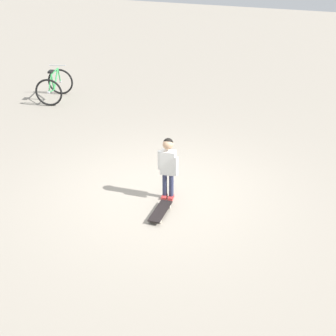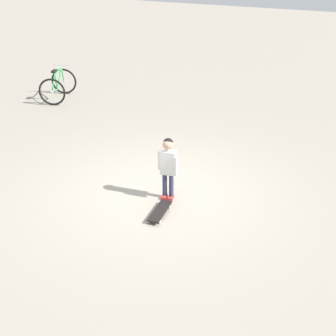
% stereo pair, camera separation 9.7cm
% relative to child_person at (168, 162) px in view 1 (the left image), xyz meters
% --- Properties ---
extents(ground_plane, '(50.00, 50.00, 0.00)m').
position_rel_child_person_xyz_m(ground_plane, '(-0.11, -0.26, -0.66)').
color(ground_plane, '#9E9384').
extents(child_person, '(0.22, 0.40, 1.06)m').
position_rel_child_person_xyz_m(child_person, '(0.00, 0.00, 0.00)').
color(child_person, '#2D3351').
rests_on(child_person, ground).
extents(skateboard, '(0.67, 0.28, 0.07)m').
position_rel_child_person_xyz_m(skateboard, '(0.51, 0.13, -0.60)').
color(skateboard, black).
rests_on(skateboard, ground).
extents(bicycle_mid, '(1.26, 1.06, 0.85)m').
position_rel_child_person_xyz_m(bicycle_mid, '(-3.31, -5.06, -0.28)').
color(bicycle_mid, black).
rests_on(bicycle_mid, ground).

